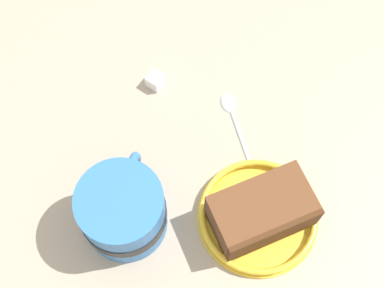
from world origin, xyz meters
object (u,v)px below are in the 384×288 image
(sugar_cube, at_px, (155,81))
(tea_mug, at_px, (123,211))
(cake_slice, at_px, (262,211))
(teaspoon, at_px, (233,116))
(small_plate, at_px, (258,216))

(sugar_cube, bearing_deg, tea_mug, 114.40)
(cake_slice, distance_m, teaspoon, 0.14)
(tea_mug, bearing_deg, teaspoon, -100.00)
(small_plate, height_order, teaspoon, small_plate)
(cake_slice, xyz_separation_m, tea_mug, (0.13, 0.09, 0.01))
(cake_slice, distance_m, sugar_cube, 0.23)
(cake_slice, bearing_deg, sugar_cube, -22.59)
(small_plate, distance_m, sugar_cube, 0.22)
(teaspoon, xyz_separation_m, sugar_cube, (0.11, 0.01, 0.01))
(teaspoon, distance_m, sugar_cube, 0.11)
(tea_mug, bearing_deg, small_plate, -145.21)
(cake_slice, relative_size, tea_mug, 1.12)
(cake_slice, height_order, teaspoon, cake_slice)
(tea_mug, bearing_deg, sugar_cube, -65.60)
(small_plate, relative_size, sugar_cube, 7.53)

